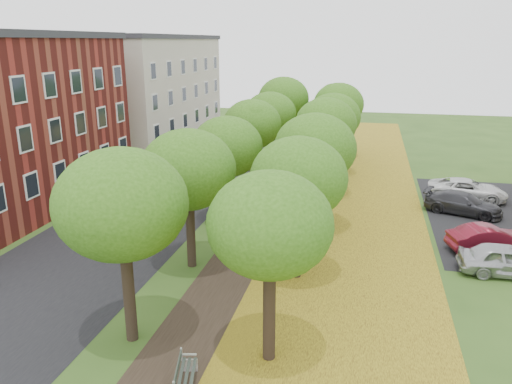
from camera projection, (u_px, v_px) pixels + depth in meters
The scene contains 13 objects.
ground at pixel (193, 347), 16.74m from camera, with size 120.00×120.00×0.00m, color #2D4C19.
street_asphalt at pixel (162, 199), 32.33m from camera, with size 8.00×70.00×0.01m, color black.
footpath at pixel (276, 207), 30.73m from camera, with size 3.20×70.00×0.01m, color black.
leaf_verge at pixel (358, 213), 29.66m from camera, with size 7.50×70.00×0.01m, color gold.
parking_lot at pixel (509, 219), 28.78m from camera, with size 9.00×16.00×0.01m, color black.
tree_row_west at pixel (241, 133), 29.88m from camera, with size 4.13×34.13×6.30m.
tree_row_east at pixel (321, 137), 28.86m from camera, with size 4.13×34.13×6.30m.
building_cream at pixel (142, 89), 49.62m from camera, with size 10.30×20.30×10.40m.
bench at pixel (185, 376), 14.64m from camera, with size 0.88×1.79×0.81m.
car_silver at pixel (508, 260), 21.67m from camera, with size 1.66×4.13×1.41m, color #ADAEB2.
car_red at pixel (490, 239), 24.13m from camera, with size 1.38×3.95×1.30m, color maroon.
car_grey at pixel (463, 203), 29.46m from camera, with size 1.79×4.40×1.28m, color #2E2D32.
car_white at pixel (467, 190), 32.06m from camera, with size 2.23×4.83×1.34m, color silver.
Camera 1 is at (5.29, -13.66, 9.86)m, focal length 35.00 mm.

